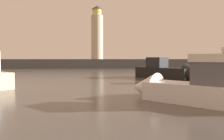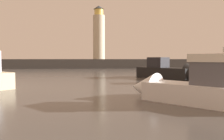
{
  "view_description": "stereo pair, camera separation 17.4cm",
  "coord_description": "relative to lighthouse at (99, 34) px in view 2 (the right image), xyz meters",
  "views": [
    {
      "loc": [
        0.26,
        -1.95,
        2.25
      ],
      "look_at": [
        1.67,
        13.76,
        1.45
      ],
      "focal_mm": 36.45,
      "sensor_mm": 36.0,
      "label": 1
    },
    {
      "loc": [
        0.43,
        -1.96,
        2.25
      ],
      "look_at": [
        1.67,
        13.76,
        1.45
      ],
      "focal_mm": 36.45,
      "sensor_mm": 36.0,
      "label": 2
    }
  ],
  "objects": [
    {
      "name": "ground_plane",
      "position": [
        -1.57,
        -25.63,
        -7.96
      ],
      "size": [
        220.0,
        220.0,
        0.0
      ],
      "primitive_type": "plane",
      "color": "#4C4742"
    },
    {
      "name": "breakwater",
      "position": [
        -1.57,
        -0.0,
        -6.9
      ],
      "size": [
        70.53,
        5.89,
        2.11
      ],
      "primitive_type": "cube",
      "color": "#423F3D",
      "rests_on": "ground_plane"
    },
    {
      "name": "lighthouse",
      "position": [
        0.0,
        0.0,
        0.0
      ],
      "size": [
        2.73,
        2.73,
        12.35
      ],
      "color": "beige",
      "rests_on": "breakwater"
    },
    {
      "name": "motorboat_2",
      "position": [
        3.42,
        -41.81,
        -7.22
      ],
      "size": [
        5.97,
        6.13,
        2.83
      ],
      "color": "white",
      "rests_on": "ground_plane"
    },
    {
      "name": "motorboat_6",
      "position": [
        7.4,
        -28.97,
        -7.17
      ],
      "size": [
        6.63,
        7.65,
        2.79
      ],
      "color": "black",
      "rests_on": "ground_plane"
    }
  ]
}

